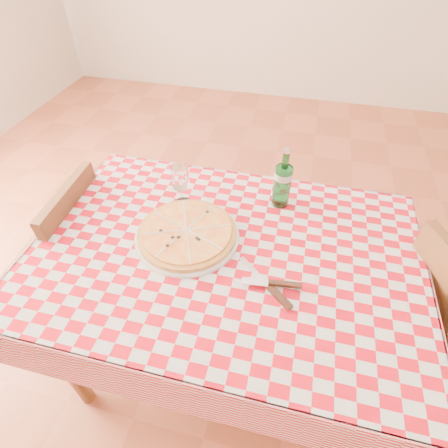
{
  "coord_description": "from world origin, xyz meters",
  "views": [
    {
      "loc": [
        0.18,
        -0.76,
        1.63
      ],
      "look_at": [
        -0.02,
        0.06,
        0.82
      ],
      "focal_mm": 28.0,
      "sensor_mm": 36.0,
      "label": 1
    }
  ],
  "objects_px": {
    "water_bottle": "(283,178)",
    "dining_table": "(225,268)",
    "wine_glass": "(181,186)",
    "pizza_plate": "(187,232)",
    "chair_far": "(70,251)",
    "chair_near": "(446,331)"
  },
  "relations": [
    {
      "from": "pizza_plate",
      "to": "dining_table",
      "type": "bearing_deg",
      "value": -10.25
    },
    {
      "from": "dining_table",
      "to": "pizza_plate",
      "type": "relative_size",
      "value": 3.32
    },
    {
      "from": "dining_table",
      "to": "wine_glass",
      "type": "relative_size",
      "value": 7.31
    },
    {
      "from": "chair_near",
      "to": "chair_far",
      "type": "distance_m",
      "value": 1.53
    },
    {
      "from": "water_bottle",
      "to": "dining_table",
      "type": "bearing_deg",
      "value": -117.13
    },
    {
      "from": "chair_near",
      "to": "chair_far",
      "type": "xyz_separation_m",
      "value": [
        -1.53,
        0.04,
        -0.02
      ]
    },
    {
      "from": "dining_table",
      "to": "water_bottle",
      "type": "bearing_deg",
      "value": 62.87
    },
    {
      "from": "wine_glass",
      "to": "chair_far",
      "type": "bearing_deg",
      "value": -165.89
    },
    {
      "from": "dining_table",
      "to": "chair_far",
      "type": "distance_m",
      "value": 0.75
    },
    {
      "from": "chair_far",
      "to": "pizza_plate",
      "type": "relative_size",
      "value": 2.32
    },
    {
      "from": "chair_far",
      "to": "pizza_plate",
      "type": "xyz_separation_m",
      "value": [
        0.58,
        -0.05,
        0.3
      ]
    },
    {
      "from": "chair_near",
      "to": "water_bottle",
      "type": "xyz_separation_m",
      "value": [
        -0.65,
        0.25,
        0.38
      ]
    },
    {
      "from": "chair_near",
      "to": "chair_far",
      "type": "height_order",
      "value": "chair_near"
    },
    {
      "from": "chair_far",
      "to": "wine_glass",
      "type": "height_order",
      "value": "wine_glass"
    },
    {
      "from": "chair_near",
      "to": "water_bottle",
      "type": "relative_size",
      "value": 3.64
    },
    {
      "from": "water_bottle",
      "to": "wine_glass",
      "type": "height_order",
      "value": "water_bottle"
    },
    {
      "from": "dining_table",
      "to": "chair_far",
      "type": "height_order",
      "value": "chair_far"
    },
    {
      "from": "chair_near",
      "to": "pizza_plate",
      "type": "xyz_separation_m",
      "value": [
        -0.94,
        -0.01,
        0.28
      ]
    },
    {
      "from": "water_bottle",
      "to": "wine_glass",
      "type": "bearing_deg",
      "value": -166.88
    },
    {
      "from": "chair_far",
      "to": "wine_glass",
      "type": "xyz_separation_m",
      "value": [
        0.51,
        0.13,
        0.36
      ]
    },
    {
      "from": "dining_table",
      "to": "pizza_plate",
      "type": "height_order",
      "value": "pizza_plate"
    },
    {
      "from": "wine_glass",
      "to": "pizza_plate",
      "type": "bearing_deg",
      "value": -66.59
    }
  ]
}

